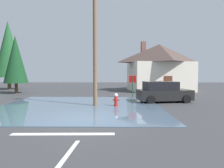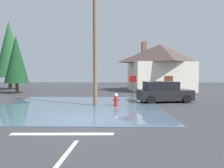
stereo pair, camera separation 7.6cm
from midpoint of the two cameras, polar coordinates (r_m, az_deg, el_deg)
The scene contains 11 objects.
ground_plane at distance 10.07m, azimuth -8.02°, elevation -10.43°, with size 80.00×80.00×0.10m, color #38383A.
flood_puddle at distance 13.88m, azimuth -9.41°, elevation -6.39°, with size 11.09×10.47×0.04m, color #4C6075.
lane_stop_bar at distance 7.93m, azimuth -13.97°, elevation -13.84°, with size 3.93×0.30×0.01m, color silver.
lane_center_stripe at distance 5.60m, azimuth -14.61°, elevation -21.24°, with size 3.38×0.14×0.01m, color silver.
fire_hydrant at distance 13.75m, azimuth 1.33°, elevation -4.63°, with size 0.46×0.39×0.91m.
utility_pole at distance 13.93m, azimuth -4.78°, elevation 11.54°, with size 1.60×0.28×8.34m.
stop_sign_far at distance 18.32m, azimuth 6.17°, elevation 0.64°, with size 0.72×0.08×2.13m.
house at distance 26.84m, azimuth 13.71°, elevation 4.90°, with size 8.81×7.57×6.60m.
parked_car at distance 16.35m, azimuth 14.79°, elevation -2.32°, with size 4.43×2.58×1.65m.
pine_tree_tall_left at distance 25.24m, azimuth -25.88°, elevation 6.42°, with size 2.64×2.64×6.61m.
pine_tree_mid_left at distance 31.95m, azimuth -27.52°, elevation 8.91°, with size 3.89×3.89×9.72m.
Camera 2 is at (1.61, -9.66, 2.31)m, focal length 31.60 mm.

